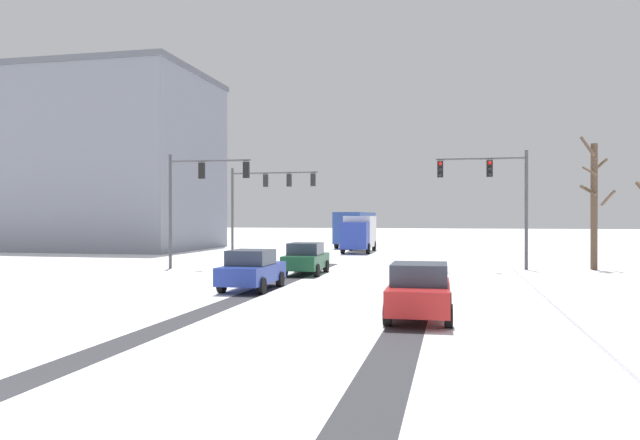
{
  "coord_description": "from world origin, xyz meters",
  "views": [
    {
      "loc": [
        6.01,
        -6.96,
        2.95
      ],
      "look_at": [
        0.0,
        20.45,
        2.8
      ],
      "focal_mm": 34.31,
      "sensor_mm": 36.0,
      "label": 1
    }
  ],
  "objects_px": {
    "traffic_signal_far_left": "(266,191)",
    "car_dark_green_lead": "(306,258)",
    "car_blue_second": "(252,270)",
    "office_building_far_left_block": "(86,163)",
    "box_truck_delivery": "(359,233)",
    "bare_tree_sidewalk_far": "(594,202)",
    "car_red_third": "(420,291)",
    "bus_oncoming": "(356,227)",
    "traffic_signal_near_right": "(495,186)",
    "traffic_signal_near_left": "(197,188)"
  },
  "relations": [
    {
      "from": "car_red_third",
      "to": "bus_oncoming",
      "type": "relative_size",
      "value": 0.37
    },
    {
      "from": "car_dark_green_lead",
      "to": "bare_tree_sidewalk_far",
      "type": "bearing_deg",
      "value": 21.49
    },
    {
      "from": "car_blue_second",
      "to": "bus_oncoming",
      "type": "relative_size",
      "value": 0.37
    },
    {
      "from": "office_building_far_left_block",
      "to": "traffic_signal_near_right",
      "type": "bearing_deg",
      "value": -25.02
    },
    {
      "from": "traffic_signal_far_left",
      "to": "car_red_third",
      "type": "bearing_deg",
      "value": -63.29
    },
    {
      "from": "car_dark_green_lead",
      "to": "office_building_far_left_block",
      "type": "xyz_separation_m",
      "value": [
        -26.04,
        20.38,
        7.18
      ]
    },
    {
      "from": "traffic_signal_near_right",
      "to": "box_truck_delivery",
      "type": "height_order",
      "value": "traffic_signal_near_right"
    },
    {
      "from": "traffic_signal_near_left",
      "to": "car_red_third",
      "type": "relative_size",
      "value": 1.57
    },
    {
      "from": "traffic_signal_far_left",
      "to": "office_building_far_left_block",
      "type": "height_order",
      "value": "office_building_far_left_block"
    },
    {
      "from": "traffic_signal_near_right",
      "to": "car_blue_second",
      "type": "xyz_separation_m",
      "value": [
        -10.1,
        -10.7,
        -3.77
      ]
    },
    {
      "from": "traffic_signal_near_left",
      "to": "car_blue_second",
      "type": "distance_m",
      "value": 11.41
    },
    {
      "from": "traffic_signal_far_left",
      "to": "car_red_third",
      "type": "height_order",
      "value": "traffic_signal_far_left"
    },
    {
      "from": "traffic_signal_near_right",
      "to": "bare_tree_sidewalk_far",
      "type": "relative_size",
      "value": 0.87
    },
    {
      "from": "car_dark_green_lead",
      "to": "car_red_third",
      "type": "bearing_deg",
      "value": -62.98
    },
    {
      "from": "car_blue_second",
      "to": "bare_tree_sidewalk_far",
      "type": "bearing_deg",
      "value": 39.52
    },
    {
      "from": "traffic_signal_far_left",
      "to": "car_dark_green_lead",
      "type": "bearing_deg",
      "value": -63.63
    },
    {
      "from": "car_blue_second",
      "to": "office_building_far_left_block",
      "type": "height_order",
      "value": "office_building_far_left_block"
    },
    {
      "from": "traffic_signal_far_left",
      "to": "box_truck_delivery",
      "type": "height_order",
      "value": "traffic_signal_far_left"
    },
    {
      "from": "traffic_signal_far_left",
      "to": "office_building_far_left_block",
      "type": "bearing_deg",
      "value": 156.86
    },
    {
      "from": "traffic_signal_far_left",
      "to": "car_dark_green_lead",
      "type": "height_order",
      "value": "traffic_signal_far_left"
    },
    {
      "from": "traffic_signal_far_left",
      "to": "box_truck_delivery",
      "type": "bearing_deg",
      "value": 56.36
    },
    {
      "from": "traffic_signal_far_left",
      "to": "traffic_signal_near_left",
      "type": "height_order",
      "value": "same"
    },
    {
      "from": "car_blue_second",
      "to": "traffic_signal_near_right",
      "type": "bearing_deg",
      "value": 46.65
    },
    {
      "from": "car_dark_green_lead",
      "to": "office_building_far_left_block",
      "type": "distance_m",
      "value": 33.84
    },
    {
      "from": "box_truck_delivery",
      "to": "bare_tree_sidewalk_far",
      "type": "distance_m",
      "value": 20.92
    },
    {
      "from": "traffic_signal_far_left",
      "to": "car_blue_second",
      "type": "xyz_separation_m",
      "value": [
        5.26,
        -18.66,
        -3.99
      ]
    },
    {
      "from": "traffic_signal_near_left",
      "to": "bus_oncoming",
      "type": "height_order",
      "value": "traffic_signal_near_left"
    },
    {
      "from": "traffic_signal_near_left",
      "to": "office_building_far_left_block",
      "type": "xyz_separation_m",
      "value": [
        -19.27,
        18.51,
        3.4
      ]
    },
    {
      "from": "car_blue_second",
      "to": "box_truck_delivery",
      "type": "height_order",
      "value": "box_truck_delivery"
    },
    {
      "from": "bare_tree_sidewalk_far",
      "to": "office_building_far_left_block",
      "type": "distance_m",
      "value": 43.72
    },
    {
      "from": "car_blue_second",
      "to": "car_red_third",
      "type": "relative_size",
      "value": 0.99
    },
    {
      "from": "traffic_signal_far_left",
      "to": "bus_oncoming",
      "type": "relative_size",
      "value": 0.59
    },
    {
      "from": "traffic_signal_near_left",
      "to": "car_red_third",
      "type": "distance_m",
      "value": 19.97
    },
    {
      "from": "car_dark_green_lead",
      "to": "car_blue_second",
      "type": "height_order",
      "value": "same"
    },
    {
      "from": "traffic_signal_near_right",
      "to": "bare_tree_sidewalk_far",
      "type": "bearing_deg",
      "value": 21.31
    },
    {
      "from": "car_blue_second",
      "to": "office_building_far_left_block",
      "type": "bearing_deg",
      "value": 133.02
    },
    {
      "from": "traffic_signal_near_right",
      "to": "bus_oncoming",
      "type": "xyz_separation_m",
      "value": [
        -11.55,
        25.22,
        -2.6
      ]
    },
    {
      "from": "bare_tree_sidewalk_far",
      "to": "office_building_far_left_block",
      "type": "bearing_deg",
      "value": 160.56
    },
    {
      "from": "box_truck_delivery",
      "to": "bus_oncoming",
      "type": "bearing_deg",
      "value": 100.65
    },
    {
      "from": "traffic_signal_far_left",
      "to": "bare_tree_sidewalk_far",
      "type": "xyz_separation_m",
      "value": [
        20.8,
        -5.84,
        -1.06
      ]
    },
    {
      "from": "car_dark_green_lead",
      "to": "bare_tree_sidewalk_far",
      "type": "distance_m",
      "value": 16.37
    },
    {
      "from": "traffic_signal_near_left",
      "to": "box_truck_delivery",
      "type": "bearing_deg",
      "value": 70.4
    },
    {
      "from": "bus_oncoming",
      "to": "box_truck_delivery",
      "type": "relative_size",
      "value": 1.48
    },
    {
      "from": "box_truck_delivery",
      "to": "car_blue_second",
      "type": "bearing_deg",
      "value": -90.5
    },
    {
      "from": "traffic_signal_near_left",
      "to": "car_dark_green_lead",
      "type": "height_order",
      "value": "traffic_signal_near_left"
    },
    {
      "from": "bus_oncoming",
      "to": "box_truck_delivery",
      "type": "distance_m",
      "value": 9.16
    },
    {
      "from": "car_blue_second",
      "to": "office_building_far_left_block",
      "type": "relative_size",
      "value": 0.18
    },
    {
      "from": "car_dark_green_lead",
      "to": "office_building_far_left_block",
      "type": "height_order",
      "value": "office_building_far_left_block"
    },
    {
      "from": "car_dark_green_lead",
      "to": "bus_oncoming",
      "type": "height_order",
      "value": "bus_oncoming"
    },
    {
      "from": "car_blue_second",
      "to": "bare_tree_sidewalk_far",
      "type": "distance_m",
      "value": 20.36
    }
  ]
}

